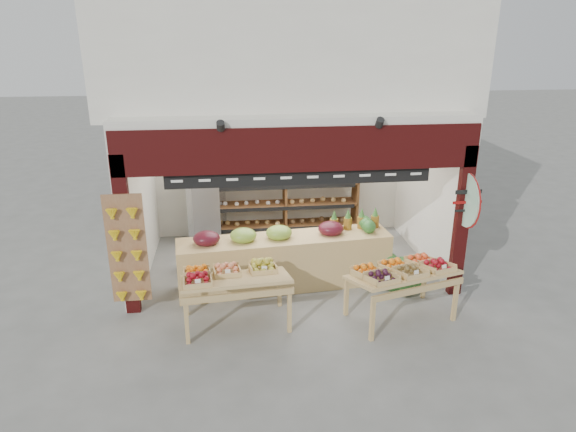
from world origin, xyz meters
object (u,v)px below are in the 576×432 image
Objects in this scene: cardboard_stack at (207,261)px; display_table_left at (227,277)px; mid_counter at (284,260)px; display_table_right at (402,272)px; refrigerator at (207,203)px; watermelon_pile at (398,276)px; back_shelving at (285,188)px.

display_table_left is at bearing -77.96° from cardboard_stack.
mid_counter is 1.54m from display_table_left.
refrigerator is at bearing 131.02° from display_table_right.
refrigerator reaches higher than display_table_left.
watermelon_pile is at bearing -17.30° from cardboard_stack.
display_table_left is (0.42, -3.44, -0.08)m from refrigerator.
back_shelving is 1.79× the size of refrigerator.
display_table_left reaches higher than display_table_right.
cardboard_stack is 0.58× the size of display_table_left.
back_shelving is 2.41m from cardboard_stack.
refrigerator is 1.68m from cardboard_stack.
display_table_left is 3.19m from watermelon_pile.
display_table_left is 0.95× the size of display_table_right.
cardboard_stack is 2.03m from display_table_left.
display_table_left is at bearing 176.30° from display_table_right.
back_shelving is 3.14× the size of cardboard_stack.
mid_counter reaches higher than cardboard_stack.
watermelon_pile is at bearing -54.84° from back_shelving.
watermelon_pile is at bearing -25.90° from refrigerator.
cardboard_stack is at bearing 151.62° from mid_counter.
back_shelving reaches higher than display_table_right.
cardboard_stack is 1.63m from mid_counter.
mid_counter is (1.42, -2.30, -0.37)m from refrigerator.
mid_counter is at bearing 48.49° from display_table_left.
refrigerator is at bearing 176.54° from back_shelving.
refrigerator is 2.73m from mid_counter.
back_shelving is at bearing 112.60° from display_table_right.
refrigerator is at bearing 96.95° from display_table_left.
display_table_right is 2.34× the size of watermelon_pile.
display_table_right is (1.72, -1.31, 0.30)m from mid_counter.
back_shelving is at bearing 69.28° from display_table_left.
cardboard_stack is at bearing 102.04° from display_table_left.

